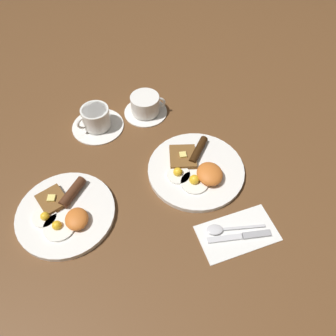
# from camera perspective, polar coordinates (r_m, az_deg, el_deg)

# --- Properties ---
(ground_plane) EXTENTS (3.00, 3.00, 0.00)m
(ground_plane) POSITION_cam_1_polar(r_m,az_deg,el_deg) (0.97, 4.84, -0.61)
(ground_plane) COLOR brown
(breakfast_plate_near) EXTENTS (0.28, 0.28, 0.05)m
(breakfast_plate_near) POSITION_cam_1_polar(r_m,az_deg,el_deg) (0.96, 4.97, -0.26)
(breakfast_plate_near) COLOR white
(breakfast_plate_near) RESTS_ON ground_plane
(breakfast_plate_far) EXTENTS (0.26, 0.26, 0.04)m
(breakfast_plate_far) POSITION_cam_1_polar(r_m,az_deg,el_deg) (0.92, -17.41, -7.44)
(breakfast_plate_far) COLOR white
(breakfast_plate_far) RESTS_ON ground_plane
(teacup_near) EXTENTS (0.15, 0.15, 0.07)m
(teacup_near) POSITION_cam_1_polar(r_m,az_deg,el_deg) (1.12, -3.94, 10.78)
(teacup_near) COLOR white
(teacup_near) RESTS_ON ground_plane
(teacup_far) EXTENTS (0.17, 0.17, 0.08)m
(teacup_far) POSITION_cam_1_polar(r_m,az_deg,el_deg) (1.09, -12.38, 8.19)
(teacup_far) COLOR white
(teacup_far) RESTS_ON ground_plane
(napkin) EXTENTS (0.12, 0.21, 0.01)m
(napkin) POSITION_cam_1_polar(r_m,az_deg,el_deg) (0.88, 12.00, -11.02)
(napkin) COLOR white
(napkin) RESTS_ON ground_plane
(knife) EXTENTS (0.04, 0.16, 0.01)m
(knife) POSITION_cam_1_polar(r_m,az_deg,el_deg) (0.87, 12.98, -11.45)
(knife) COLOR silver
(knife) RESTS_ON napkin
(spoon) EXTENTS (0.05, 0.16, 0.01)m
(spoon) POSITION_cam_1_polar(r_m,az_deg,el_deg) (0.87, 9.30, -10.47)
(spoon) COLOR silver
(spoon) RESTS_ON napkin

